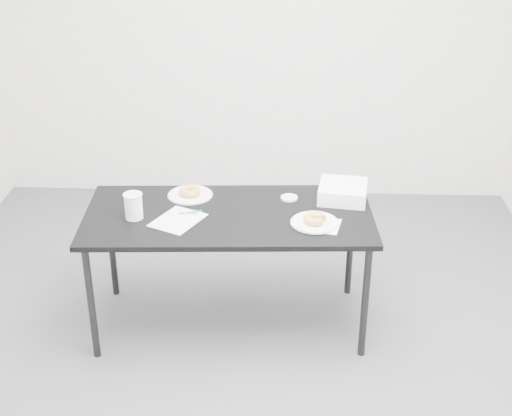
{
  "coord_description": "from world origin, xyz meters",
  "views": [
    {
      "loc": [
        0.24,
        -3.28,
        2.49
      ],
      "look_at": [
        0.1,
        0.02,
        0.84
      ],
      "focal_mm": 50.0,
      "sensor_mm": 36.0,
      "label": 1
    }
  ],
  "objects_px": {
    "pen": "(190,212)",
    "donut_near": "(315,219)",
    "plate_near": "(315,223)",
    "table": "(229,222)",
    "coffee_cup": "(134,206)",
    "donut_far": "(190,191)",
    "scorecard": "(178,220)",
    "bakery_box": "(343,192)",
    "plate_far": "(190,195)"
  },
  "relations": [
    {
      "from": "pen",
      "to": "donut_near",
      "type": "relative_size",
      "value": 1.05
    },
    {
      "from": "scorecard",
      "to": "pen",
      "type": "bearing_deg",
      "value": 82.66
    },
    {
      "from": "table",
      "to": "donut_near",
      "type": "height_order",
      "value": "donut_near"
    },
    {
      "from": "plate_near",
      "to": "donut_far",
      "type": "distance_m",
      "value": 0.77
    },
    {
      "from": "coffee_cup",
      "to": "bakery_box",
      "type": "bearing_deg",
      "value": 14.14
    },
    {
      "from": "plate_far",
      "to": "donut_near",
      "type": "bearing_deg",
      "value": -24.35
    },
    {
      "from": "scorecard",
      "to": "plate_far",
      "type": "relative_size",
      "value": 1.07
    },
    {
      "from": "table",
      "to": "coffee_cup",
      "type": "distance_m",
      "value": 0.53
    },
    {
      "from": "scorecard",
      "to": "coffee_cup",
      "type": "distance_m",
      "value": 0.25
    },
    {
      "from": "table",
      "to": "scorecard",
      "type": "xyz_separation_m",
      "value": [
        -0.27,
        -0.09,
        0.06
      ]
    },
    {
      "from": "pen",
      "to": "coffee_cup",
      "type": "distance_m",
      "value": 0.31
    },
    {
      "from": "donut_near",
      "to": "donut_far",
      "type": "distance_m",
      "value": 0.77
    },
    {
      "from": "table",
      "to": "bakery_box",
      "type": "xyz_separation_m",
      "value": [
        0.64,
        0.21,
        0.1
      ]
    },
    {
      "from": "plate_far",
      "to": "table",
      "type": "bearing_deg",
      "value": -42.5
    },
    {
      "from": "pen",
      "to": "coffee_cup",
      "type": "bearing_deg",
      "value": 176.38
    },
    {
      "from": "table",
      "to": "donut_near",
      "type": "relative_size",
      "value": 13.29
    },
    {
      "from": "donut_near",
      "to": "donut_far",
      "type": "height_order",
      "value": "donut_near"
    },
    {
      "from": "plate_near",
      "to": "bakery_box",
      "type": "relative_size",
      "value": 0.97
    },
    {
      "from": "scorecard",
      "to": "plate_far",
      "type": "xyz_separation_m",
      "value": [
        0.03,
        0.31,
        0.0
      ]
    },
    {
      "from": "plate_near",
      "to": "coffee_cup",
      "type": "height_order",
      "value": "coffee_cup"
    },
    {
      "from": "pen",
      "to": "donut_far",
      "type": "relative_size",
      "value": 1.05
    },
    {
      "from": "plate_near",
      "to": "donut_near",
      "type": "height_order",
      "value": "donut_near"
    },
    {
      "from": "pen",
      "to": "scorecard",
      "type": "bearing_deg",
      "value": -140.34
    },
    {
      "from": "donut_far",
      "to": "table",
      "type": "bearing_deg",
      "value": -42.5
    },
    {
      "from": "pen",
      "to": "donut_near",
      "type": "distance_m",
      "value": 0.68
    },
    {
      "from": "pen",
      "to": "coffee_cup",
      "type": "relative_size",
      "value": 0.89
    },
    {
      "from": "coffee_cup",
      "to": "bakery_box",
      "type": "height_order",
      "value": "coffee_cup"
    },
    {
      "from": "scorecard",
      "to": "bakery_box",
      "type": "xyz_separation_m",
      "value": [
        0.9,
        0.3,
        0.04
      ]
    },
    {
      "from": "pen",
      "to": "donut_near",
      "type": "height_order",
      "value": "donut_near"
    },
    {
      "from": "pen",
      "to": "donut_far",
      "type": "distance_m",
      "value": 0.23
    },
    {
      "from": "scorecard",
      "to": "plate_near",
      "type": "height_order",
      "value": "plate_near"
    },
    {
      "from": "plate_near",
      "to": "coffee_cup",
      "type": "xyz_separation_m",
      "value": [
        -0.97,
        0.03,
        0.07
      ]
    },
    {
      "from": "plate_near",
      "to": "coffee_cup",
      "type": "bearing_deg",
      "value": 178.43
    },
    {
      "from": "donut_near",
      "to": "coffee_cup",
      "type": "xyz_separation_m",
      "value": [
        -0.97,
        0.03,
        0.04
      ]
    },
    {
      "from": "scorecard",
      "to": "plate_near",
      "type": "xyz_separation_m",
      "value": [
        0.73,
        -0.01,
        0.01
      ]
    },
    {
      "from": "table",
      "to": "plate_near",
      "type": "height_order",
      "value": "plate_near"
    },
    {
      "from": "scorecard",
      "to": "donut_near",
      "type": "relative_size",
      "value": 2.27
    },
    {
      "from": "pen",
      "to": "plate_far",
      "type": "height_order",
      "value": "pen"
    },
    {
      "from": "table",
      "to": "pen",
      "type": "xyz_separation_m",
      "value": [
        -0.21,
        -0.01,
        0.06
      ]
    },
    {
      "from": "donut_far",
      "to": "coffee_cup",
      "type": "bearing_deg",
      "value": -132.27
    },
    {
      "from": "plate_far",
      "to": "bakery_box",
      "type": "relative_size",
      "value": 0.97
    },
    {
      "from": "donut_near",
      "to": "bakery_box",
      "type": "bearing_deg",
      "value": 61.72
    },
    {
      "from": "donut_far",
      "to": "coffee_cup",
      "type": "distance_m",
      "value": 0.4
    },
    {
      "from": "coffee_cup",
      "to": "plate_far",
      "type": "bearing_deg",
      "value": 47.73
    },
    {
      "from": "scorecard",
      "to": "pen",
      "type": "xyz_separation_m",
      "value": [
        0.06,
        0.08,
        0.01
      ]
    },
    {
      "from": "plate_near",
      "to": "donut_far",
      "type": "bearing_deg",
      "value": 155.65
    },
    {
      "from": "coffee_cup",
      "to": "bakery_box",
      "type": "xyz_separation_m",
      "value": [
        1.14,
        0.29,
        -0.03
      ]
    },
    {
      "from": "donut_near",
      "to": "pen",
      "type": "bearing_deg",
      "value": 172.21
    },
    {
      "from": "donut_near",
      "to": "plate_far",
      "type": "relative_size",
      "value": 0.47
    },
    {
      "from": "plate_near",
      "to": "bakery_box",
      "type": "height_order",
      "value": "bakery_box"
    }
  ]
}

